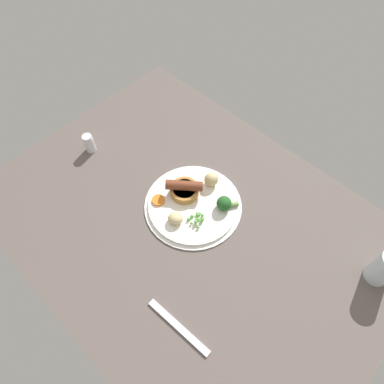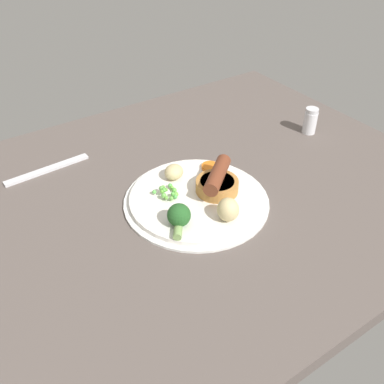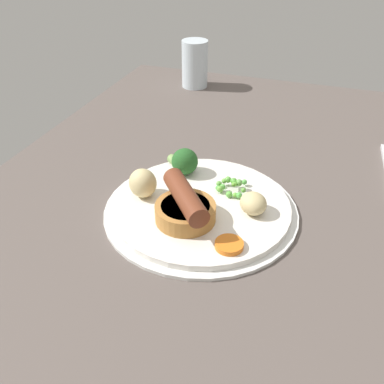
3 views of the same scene
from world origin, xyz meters
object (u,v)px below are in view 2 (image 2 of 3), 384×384
(pea_pile, at_px, (167,192))
(fork, at_px, (47,170))
(potato_chunk_2, at_px, (228,210))
(dinner_plate, at_px, (196,199))
(sausage_pudding, at_px, (217,182))
(broccoli_floret_near, at_px, (179,216))
(potato_chunk_0, at_px, (174,172))
(carrot_slice_0, at_px, (210,167))
(salt_shaker, at_px, (310,121))

(pea_pile, xyz_separation_m, fork, (-0.16, 0.23, -0.02))
(potato_chunk_2, bearing_deg, dinner_plate, 95.57)
(dinner_plate, distance_m, sausage_pudding, 0.05)
(pea_pile, bearing_deg, potato_chunk_2, -65.41)
(pea_pile, relative_size, broccoli_floret_near, 0.79)
(potato_chunk_0, relative_size, carrot_slice_0, 1.12)
(sausage_pudding, height_order, potato_chunk_2, sausage_pudding)
(potato_chunk_2, height_order, fork, potato_chunk_2)
(potato_chunk_0, xyz_separation_m, potato_chunk_2, (0.01, -0.16, 0.01))
(fork, bearing_deg, dinner_plate, -55.43)
(carrot_slice_0, bearing_deg, salt_shaker, 1.97)
(broccoli_floret_near, bearing_deg, pea_pile, 19.31)
(potato_chunk_2, height_order, carrot_slice_0, potato_chunk_2)
(dinner_plate, xyz_separation_m, sausage_pudding, (0.04, -0.01, 0.03))
(broccoli_floret_near, relative_size, fork, 0.32)
(pea_pile, height_order, carrot_slice_0, pea_pile)
(dinner_plate, bearing_deg, fork, 127.61)
(carrot_slice_0, bearing_deg, broccoli_floret_near, -142.72)
(broccoli_floret_near, height_order, carrot_slice_0, broccoli_floret_near)
(sausage_pudding, relative_size, broccoli_floret_near, 1.67)
(pea_pile, height_order, potato_chunk_2, potato_chunk_2)
(pea_pile, distance_m, potato_chunk_0, 0.06)
(pea_pile, height_order, broccoli_floret_near, broccoli_floret_near)
(potato_chunk_2, relative_size, carrot_slice_0, 1.19)
(dinner_plate, distance_m, broccoli_floret_near, 0.09)
(broccoli_floret_near, height_order, fork, broccoli_floret_near)
(dinner_plate, relative_size, broccoli_floret_near, 4.73)
(potato_chunk_2, bearing_deg, carrot_slice_0, 65.04)
(fork, bearing_deg, potato_chunk_2, -61.87)
(potato_chunk_0, bearing_deg, carrot_slice_0, -8.50)
(broccoli_floret_near, height_order, potato_chunk_2, potato_chunk_2)
(dinner_plate, height_order, sausage_pudding, sausage_pudding)
(dinner_plate, distance_m, salt_shaker, 0.38)
(broccoli_floret_near, distance_m, fork, 0.34)
(fork, bearing_deg, sausage_pudding, -51.01)
(salt_shaker, bearing_deg, broccoli_floret_near, -164.63)
(potato_chunk_0, height_order, carrot_slice_0, potato_chunk_0)
(sausage_pudding, relative_size, potato_chunk_2, 2.27)
(sausage_pudding, bearing_deg, fork, -87.30)
(dinner_plate, bearing_deg, broccoli_floret_near, -144.37)
(pea_pile, xyz_separation_m, salt_shaker, (0.42, 0.04, 0.01))
(carrot_slice_0, bearing_deg, sausage_pudding, -116.45)
(sausage_pudding, distance_m, carrot_slice_0, 0.08)
(pea_pile, xyz_separation_m, potato_chunk_2, (0.05, -0.12, 0.01))
(broccoli_floret_near, xyz_separation_m, salt_shaker, (0.45, 0.12, -0.00))
(dinner_plate, bearing_deg, carrot_slice_0, 38.75)
(dinner_plate, xyz_separation_m, potato_chunk_2, (0.01, -0.08, 0.03))
(pea_pile, bearing_deg, carrot_slice_0, 13.61)
(broccoli_floret_near, distance_m, salt_shaker, 0.46)
(dinner_plate, bearing_deg, salt_shaker, 10.81)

